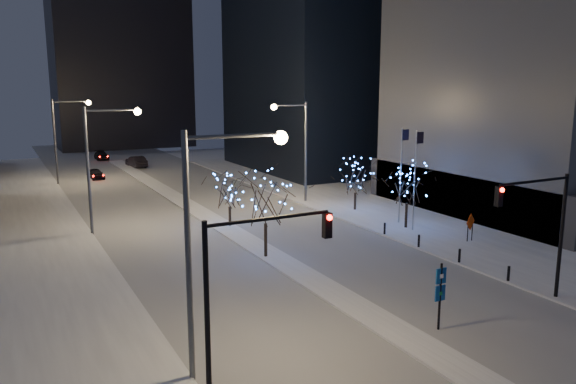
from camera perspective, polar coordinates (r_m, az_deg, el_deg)
ground at (r=26.93m, az=13.23°, el=-15.07°), size 160.00×160.00×0.00m
road at (r=56.71m, az=-10.47°, el=-1.16°), size 20.00×130.00×0.02m
median at (r=52.04m, az=-8.83°, el=-2.11°), size 2.00×80.00×0.15m
east_sidewalk at (r=50.58m, az=11.35°, el=-2.58°), size 10.00×90.00×0.15m
west_sidewalk at (r=39.86m, az=-23.43°, el=-6.94°), size 8.00×90.00×0.15m
plinth at (r=62.58m, az=26.28°, el=0.87°), size 30.00×24.00×4.00m
horizon_block at (r=112.69m, az=-16.82°, el=15.18°), size 24.00×14.00×42.00m
street_lamp_w_near at (r=21.97m, az=-7.57°, el=-2.78°), size 4.40×0.56×10.00m
street_lamp_w_mid at (r=45.95m, az=-18.44°, el=3.88°), size 4.40×0.56×10.00m
street_lamp_w_far at (r=70.65m, az=-21.82°, el=5.91°), size 4.40×0.56×10.00m
street_lamp_east at (r=55.05m, az=0.99°, el=5.45°), size 3.90×0.56×10.00m
traffic_signal_west at (r=20.85m, az=-4.22°, el=-8.45°), size 5.26×0.43×7.00m
traffic_signal_east at (r=32.31m, az=24.54°, el=-2.44°), size 5.26×0.43×7.00m
flagpoles at (r=46.58m, az=12.13°, el=2.17°), size 1.35×2.60×8.00m
bollards at (r=40.10m, az=15.02°, el=-5.51°), size 0.16×12.16×0.90m
car_near at (r=74.28m, az=-18.96°, el=1.76°), size 1.93×3.94×1.29m
car_mid at (r=83.11m, az=-15.16°, el=2.99°), size 2.23×5.07×1.62m
car_far at (r=93.14m, az=-18.43°, el=3.53°), size 1.88×4.53×1.31m
holiday_tree_median_near at (r=37.47m, az=-2.32°, el=-0.48°), size 6.36×6.36×6.36m
holiday_tree_median_far at (r=46.21m, az=-5.98°, el=0.08°), size 3.79×3.79×4.47m
holiday_tree_plaza_near at (r=46.29m, az=12.03°, el=0.68°), size 5.19×5.19×5.30m
holiday_tree_plaza_far at (r=52.32m, az=6.88°, el=1.50°), size 4.78×4.78×4.82m
wayfinding_sign at (r=28.07m, az=15.22°, el=-9.52°), size 0.59×0.11×3.34m
construction_sign at (r=43.91m, az=18.04°, el=-3.16°), size 1.21×0.47×2.10m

